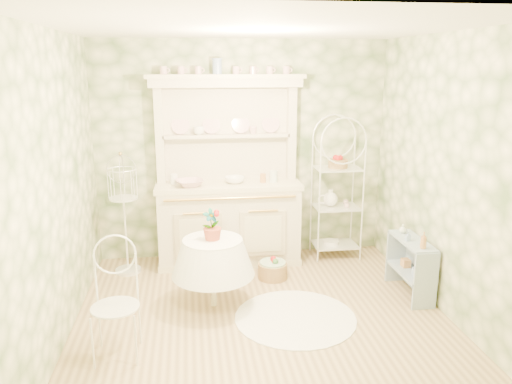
{
  "coord_description": "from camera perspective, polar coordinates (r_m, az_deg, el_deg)",
  "views": [
    {
      "loc": [
        -0.65,
        -4.33,
        2.4
      ],
      "look_at": [
        0.0,
        0.5,
        1.15
      ],
      "focal_mm": 35.0,
      "sensor_mm": 36.0,
      "label": 1
    }
  ],
  "objects": [
    {
      "name": "round_table",
      "position": [
        5.12,
        -4.91,
        -9.05
      ],
      "size": [
        0.77,
        0.77,
        0.74
      ],
      "primitive_type": "cylinder",
      "rotation": [
        0.0,
        0.0,
        0.16
      ],
      "color": "white",
      "rests_on": "floor"
    },
    {
      "name": "floor",
      "position": [
        4.99,
        0.79,
        -14.34
      ],
      "size": [
        3.6,
        3.6,
        0.0
      ],
      "primitive_type": "plane",
      "color": "tan",
      "rests_on": "ground"
    },
    {
      "name": "potted_geranium",
      "position": [
        4.95,
        -5.13,
        -3.91
      ],
      "size": [
        0.19,
        0.15,
        0.31
      ],
      "primitive_type": "imported",
      "rotation": [
        0.0,
        0.0,
        0.25
      ],
      "color": "#3F7238",
      "rests_on": "round_table"
    },
    {
      "name": "cafe_chair",
      "position": [
        4.41,
        -15.75,
        -13.1
      ],
      "size": [
        0.41,
        0.41,
        0.81
      ],
      "primitive_type": "cube",
      "rotation": [
        0.0,
        0.0,
        0.13
      ],
      "color": "white",
      "rests_on": "floor"
    },
    {
      "name": "cup_left",
      "position": [
        6.06,
        -6.55,
        6.8
      ],
      "size": [
        0.16,
        0.16,
        0.1
      ],
      "primitive_type": "imported",
      "rotation": [
        0.0,
        0.0,
        0.29
      ],
      "color": "white",
      "rests_on": "kitchen_dresser"
    },
    {
      "name": "cup_right",
      "position": [
        6.09,
        -0.33,
        6.93
      ],
      "size": [
        0.12,
        0.12,
        0.09
      ],
      "primitive_type": "imported",
      "rotation": [
        0.0,
        0.0,
        -0.36
      ],
      "color": "white",
      "rests_on": "kitchen_dresser"
    },
    {
      "name": "wall_back",
      "position": [
        6.25,
        -1.6,
        4.7
      ],
      "size": [
        3.6,
        3.6,
        0.0
      ],
      "primitive_type": "plane",
      "color": "beige",
      "rests_on": "floor"
    },
    {
      "name": "floor_basket",
      "position": [
        5.82,
        1.91,
        -8.73
      ],
      "size": [
        0.45,
        0.45,
        0.23
      ],
      "primitive_type": "cylinder",
      "rotation": [
        0.0,
        0.0,
        -0.3
      ],
      "color": "#9E794A",
      "rests_on": "floor"
    },
    {
      "name": "birdcage_stand",
      "position": [
        5.98,
        -14.79,
        -2.65
      ],
      "size": [
        0.34,
        0.34,
        1.4
      ],
      "primitive_type": "cube",
      "rotation": [
        0.0,
        0.0,
        0.04
      ],
      "color": "white",
      "rests_on": "floor"
    },
    {
      "name": "bottle_glass",
      "position": [
        5.68,
        16.39,
        -4.2
      ],
      "size": [
        0.09,
        0.09,
        0.1
      ],
      "primitive_type": "imported",
      "rotation": [
        0.0,
        0.0,
        0.23
      ],
      "color": "silver",
      "rests_on": "side_shelf"
    },
    {
      "name": "bowl_white",
      "position": [
        6.03,
        -2.43,
        1.11
      ],
      "size": [
        0.32,
        0.32,
        0.08
      ],
      "primitive_type": "imported",
      "rotation": [
        0.0,
        0.0,
        -0.43
      ],
      "color": "white",
      "rests_on": "kitchen_dresser"
    },
    {
      "name": "side_shelf",
      "position": [
        5.61,
        17.23,
        -8.27
      ],
      "size": [
        0.35,
        0.73,
        0.6
      ],
      "primitive_type": "cube",
      "rotation": [
        0.0,
        0.0,
        0.12
      ],
      "color": "#93A6B7",
      "rests_on": "floor"
    },
    {
      "name": "wall_left",
      "position": [
        4.6,
        -21.91,
        0.14
      ],
      "size": [
        3.6,
        3.6,
        0.0
      ],
      "primitive_type": "plane",
      "color": "beige",
      "rests_on": "floor"
    },
    {
      "name": "wall_right",
      "position": [
        5.09,
        21.35,
        1.47
      ],
      "size": [
        3.6,
        3.6,
        0.0
      ],
      "primitive_type": "plane",
      "color": "beige",
      "rests_on": "floor"
    },
    {
      "name": "bakers_rack",
      "position": [
        6.31,
        9.26,
        1.03
      ],
      "size": [
        0.6,
        0.43,
        1.93
      ],
      "primitive_type": "cube",
      "rotation": [
        0.0,
        0.0,
        -0.0
      ],
      "color": "white",
      "rests_on": "floor"
    },
    {
      "name": "wall_front",
      "position": [
        2.82,
        6.33,
        -7.57
      ],
      "size": [
        3.6,
        3.6,
        0.0
      ],
      "primitive_type": "plane",
      "color": "beige",
      "rests_on": "floor"
    },
    {
      "name": "bottle_amber",
      "position": [
        5.27,
        18.59,
        -5.44
      ],
      "size": [
        0.08,
        0.08,
        0.17
      ],
      "primitive_type": "imported",
      "rotation": [
        0.0,
        0.0,
        -0.24
      ],
      "color": "#B37A43",
      "rests_on": "side_shelf"
    },
    {
      "name": "ceiling",
      "position": [
        4.39,
        0.92,
        18.31
      ],
      "size": [
        3.6,
        3.6,
        0.0
      ],
      "primitive_type": "plane",
      "color": "white",
      "rests_on": "floor"
    },
    {
      "name": "bowl_floral",
      "position": [
        5.92,
        -7.58,
        0.73
      ],
      "size": [
        0.39,
        0.39,
        0.08
      ],
      "primitive_type": "imported",
      "rotation": [
        0.0,
        0.0,
        0.24
      ],
      "color": "white",
      "rests_on": "kitchen_dresser"
    },
    {
      "name": "bottle_blue",
      "position": [
        5.45,
        16.96,
        -4.97
      ],
      "size": [
        0.05,
        0.05,
        0.1
      ],
      "primitive_type": "imported",
      "rotation": [
        0.0,
        0.0,
        0.07
      ],
      "color": "#7D95BE",
      "rests_on": "side_shelf"
    },
    {
      "name": "lace_rug",
      "position": [
        5.03,
        4.52,
        -14.1
      ],
      "size": [
        1.51,
        1.51,
        0.01
      ],
      "primitive_type": "cylinder",
      "rotation": [
        0.0,
        0.0,
        -0.33
      ],
      "color": "white",
      "rests_on": "floor"
    },
    {
      "name": "kitchen_dresser",
      "position": [
        6.0,
        -3.2,
        2.28
      ],
      "size": [
        1.87,
        0.61,
        2.29
      ],
      "primitive_type": "cube",
      "color": "beige",
      "rests_on": "floor"
    }
  ]
}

